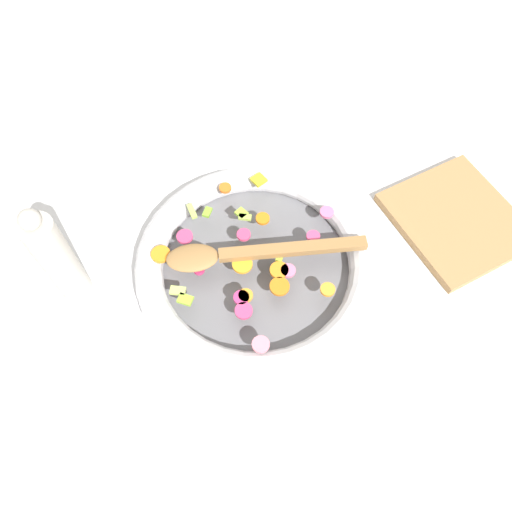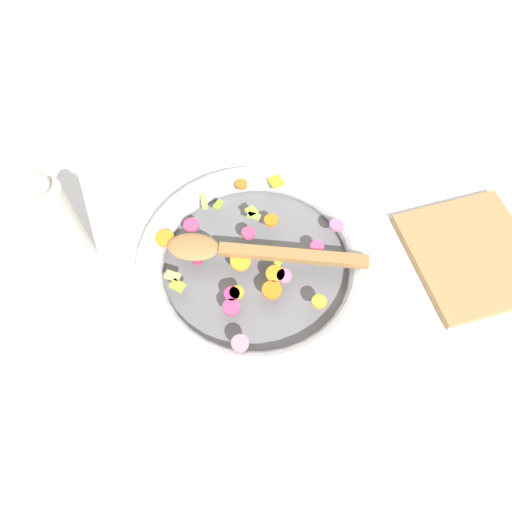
# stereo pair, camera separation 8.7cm
# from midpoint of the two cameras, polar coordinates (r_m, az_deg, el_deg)

# --- Properties ---
(ground_plane) EXTENTS (4.00, 4.00, 0.00)m
(ground_plane) POSITION_cam_midpoint_polar(r_m,az_deg,el_deg) (0.91, -2.72, -1.80)
(ground_plane) COLOR silver
(skillet) EXTENTS (0.43, 0.43, 0.05)m
(skillet) POSITION_cam_midpoint_polar(r_m,az_deg,el_deg) (0.89, -2.77, -1.14)
(skillet) COLOR slate
(skillet) RESTS_ON ground_plane
(chopped_vegetables) EXTENTS (0.34, 0.34, 0.01)m
(chopped_vegetables) POSITION_cam_midpoint_polar(r_m,az_deg,el_deg) (0.86, -3.91, -0.56)
(chopped_vegetables) COLOR orange
(chopped_vegetables) RESTS_ON skillet
(wooden_spoon) EXTENTS (0.17, 0.34, 0.01)m
(wooden_spoon) POSITION_cam_midpoint_polar(r_m,az_deg,el_deg) (0.86, -4.05, 0.08)
(wooden_spoon) COLOR olive
(wooden_spoon) RESTS_ON chopped_vegetables
(pepper_mill) EXTENTS (0.05, 0.05, 0.24)m
(pepper_mill) POSITION_cam_midpoint_polar(r_m,az_deg,el_deg) (0.88, -24.50, -0.49)
(pepper_mill) COLOR #B2ADA3
(pepper_mill) RESTS_ON ground_plane
(cutting_board) EXTENTS (0.24, 0.22, 0.02)m
(cutting_board) POSITION_cam_midpoint_polar(r_m,az_deg,el_deg) (1.02, 19.69, 3.75)
(cutting_board) COLOR #9E7547
(cutting_board) RESTS_ON ground_plane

